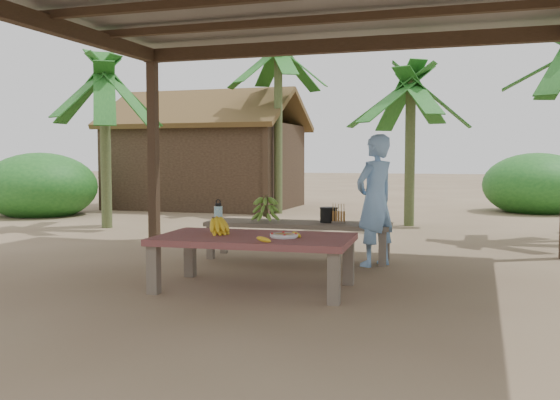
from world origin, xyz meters
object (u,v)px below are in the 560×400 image
(work_table, at_px, (254,243))
(woman, at_px, (375,200))
(water_flask, at_px, (218,217))
(bench, at_px, (298,227))
(cooking_pot, at_px, (329,215))
(plate, at_px, (284,236))
(ripe_banana_bunch, at_px, (214,225))

(work_table, distance_m, woman, 1.84)
(water_flask, relative_size, woman, 0.21)
(bench, xyz_separation_m, cooking_pot, (0.36, 0.08, 0.14))
(work_table, distance_m, water_flask, 0.63)
(bench, distance_m, plate, 1.81)
(work_table, bearing_deg, bench, 89.43)
(work_table, height_order, bench, work_table)
(work_table, xyz_separation_m, cooking_pot, (0.27, 1.82, 0.10))
(work_table, height_order, plate, plate)
(plate, bearing_deg, ripe_banana_bunch, 177.21)
(bench, height_order, plate, plate)
(cooking_pot, bearing_deg, ripe_banana_bunch, -110.85)
(woman, bearing_deg, bench, -65.57)
(bench, bearing_deg, work_table, -90.11)
(bench, distance_m, cooking_pot, 0.39)
(work_table, distance_m, plate, 0.31)
(work_table, relative_size, water_flask, 5.95)
(cooking_pot, height_order, woman, woman)
(work_table, xyz_separation_m, bench, (-0.08, 1.74, -0.04))
(plate, distance_m, cooking_pot, 1.84)
(work_table, distance_m, cooking_pot, 1.85)
(bench, bearing_deg, cooking_pot, 10.23)
(bench, bearing_deg, ripe_banana_bunch, -103.76)
(plate, distance_m, water_flask, 0.88)
(cooking_pot, relative_size, woman, 0.14)
(plate, relative_size, woman, 0.18)
(work_table, distance_m, bench, 1.74)
(work_table, bearing_deg, cooking_pot, 78.13)
(bench, relative_size, cooking_pot, 10.86)
(woman, bearing_deg, ripe_banana_bunch, -5.72)
(plate, bearing_deg, water_flask, 156.54)
(ripe_banana_bunch, bearing_deg, cooking_pot, 69.15)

